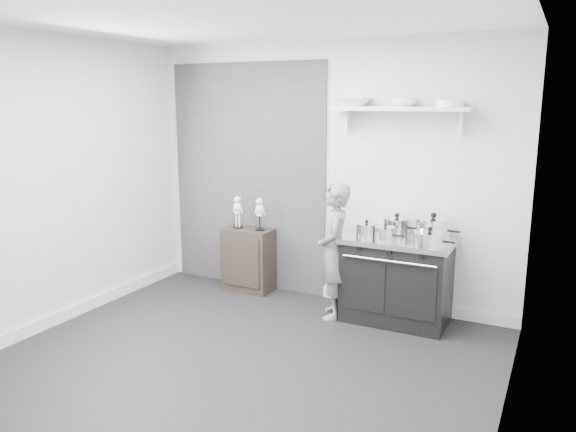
# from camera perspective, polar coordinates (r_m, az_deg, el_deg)

# --- Properties ---
(ground) EXTENTS (4.00, 4.00, 0.00)m
(ground) POSITION_cam_1_polar(r_m,az_deg,el_deg) (4.73, -5.09, -14.73)
(ground) COLOR black
(ground) RESTS_ON ground
(room_shell) EXTENTS (4.02, 3.62, 2.71)m
(room_shell) POSITION_cam_1_polar(r_m,az_deg,el_deg) (4.43, -5.44, 5.66)
(room_shell) COLOR beige
(room_shell) RESTS_ON ground
(wall_shelf) EXTENTS (1.30, 0.26, 0.24)m
(wall_shelf) POSITION_cam_1_polar(r_m,az_deg,el_deg) (5.46, 11.38, 10.52)
(wall_shelf) COLOR silver
(wall_shelf) RESTS_ON room_shell
(stove) EXTENTS (1.03, 0.64, 0.83)m
(stove) POSITION_cam_1_polar(r_m,az_deg,el_deg) (5.51, 10.99, -6.32)
(stove) COLOR black
(stove) RESTS_ON ground
(side_cabinet) EXTENTS (0.54, 0.32, 0.70)m
(side_cabinet) POSITION_cam_1_polar(r_m,az_deg,el_deg) (6.30, -4.04, -4.44)
(side_cabinet) COLOR black
(side_cabinet) RESTS_ON ground
(child) EXTENTS (0.47, 0.57, 1.33)m
(child) POSITION_cam_1_polar(r_m,az_deg,el_deg) (5.46, 4.67, -3.59)
(child) COLOR slate
(child) RESTS_ON ground
(pot_front_left) EXTENTS (0.29, 0.20, 0.17)m
(pot_front_left) POSITION_cam_1_polar(r_m,az_deg,el_deg) (5.36, 7.98, -1.43)
(pot_front_left) COLOR silver
(pot_front_left) RESTS_ON stove
(pot_back_left) EXTENTS (0.35, 0.27, 0.21)m
(pot_back_left) POSITION_cam_1_polar(r_m,az_deg,el_deg) (5.53, 10.99, -0.98)
(pot_back_left) COLOR silver
(pot_back_left) RESTS_ON stove
(pot_back_right) EXTENTS (0.41, 0.32, 0.25)m
(pot_back_right) POSITION_cam_1_polar(r_m,az_deg,el_deg) (5.41, 14.50, -1.23)
(pot_back_right) COLOR silver
(pot_back_right) RESTS_ON stove
(pot_front_right) EXTENTS (0.36, 0.27, 0.18)m
(pot_front_right) POSITION_cam_1_polar(r_m,az_deg,el_deg) (5.13, 14.17, -2.29)
(pot_front_right) COLOR silver
(pot_front_right) RESTS_ON stove
(pot_front_center) EXTENTS (0.28, 0.19, 0.16)m
(pot_front_center) POSITION_cam_1_polar(r_m,az_deg,el_deg) (5.26, 9.85, -1.78)
(pot_front_center) COLOR silver
(pot_front_center) RESTS_ON stove
(skeleton_full) EXTENTS (0.12, 0.07, 0.41)m
(skeleton_full) POSITION_cam_1_polar(r_m,az_deg,el_deg) (6.23, -5.14, 0.65)
(skeleton_full) COLOR beige
(skeleton_full) RESTS_ON side_cabinet
(skeleton_torso) EXTENTS (0.12, 0.07, 0.41)m
(skeleton_torso) POSITION_cam_1_polar(r_m,az_deg,el_deg) (6.09, -2.90, 0.42)
(skeleton_torso) COLOR beige
(skeleton_torso) RESTS_ON side_cabinet
(bowl_large) EXTENTS (0.34, 0.34, 0.08)m
(bowl_large) POSITION_cam_1_polar(r_m,az_deg,el_deg) (5.60, 6.70, 11.44)
(bowl_large) COLOR white
(bowl_large) RESTS_ON wall_shelf
(bowl_small) EXTENTS (0.24, 0.24, 0.07)m
(bowl_small) POSITION_cam_1_polar(r_m,az_deg,el_deg) (5.45, 11.70, 11.22)
(bowl_small) COLOR white
(bowl_small) RESTS_ON wall_shelf
(plate_stack) EXTENTS (0.25, 0.25, 0.06)m
(plate_stack) POSITION_cam_1_polar(r_m,az_deg,el_deg) (5.35, 16.11, 10.93)
(plate_stack) COLOR white
(plate_stack) RESTS_ON wall_shelf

